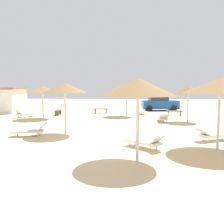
% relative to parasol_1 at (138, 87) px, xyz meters
% --- Properties ---
extents(ground_plane, '(80.00, 80.00, 0.00)m').
position_rel_parasol_1_xyz_m(ground_plane, '(-1.18, 2.86, -2.71)').
color(ground_plane, beige).
extents(parasol_1, '(2.74, 2.74, 3.04)m').
position_rel_parasol_1_xyz_m(parasol_1, '(0.00, 0.00, 0.00)').
color(parasol_1, silver).
rests_on(parasol_1, ground).
extents(parasol_3, '(2.26, 2.26, 2.80)m').
position_rel_parasol_1_xyz_m(parasol_3, '(4.45, 10.23, -0.26)').
color(parasol_3, silver).
rests_on(parasol_3, ground).
extents(parasol_4, '(3.14, 3.14, 3.10)m').
position_rel_parasol_1_xyz_m(parasol_4, '(3.55, 1.79, 0.05)').
color(parasol_4, silver).
rests_on(parasol_4, ground).
extents(parasol_5, '(2.88, 2.88, 2.73)m').
position_rel_parasol_1_xyz_m(parasol_5, '(-7.27, 11.62, -0.26)').
color(parasol_5, silver).
rests_on(parasol_5, ground).
extents(parasol_6, '(2.47, 2.47, 2.94)m').
position_rel_parasol_1_xyz_m(parasol_6, '(-3.82, 5.04, -0.07)').
color(parasol_6, silver).
rests_on(parasol_6, ground).
extents(parasol_7, '(2.62, 2.62, 2.97)m').
position_rel_parasol_1_xyz_m(parasol_7, '(-0.21, 13.66, -0.01)').
color(parasol_7, silver).
rests_on(parasol_7, ground).
extents(lounger_1, '(1.83, 1.72, 0.75)m').
position_rel_parasol_1_xyz_m(lounger_1, '(0.46, 1.94, -2.39)').
color(lounger_1, silver).
rests_on(lounger_1, ground).
extents(lounger_3, '(0.67, 1.89, 0.74)m').
position_rel_parasol_1_xyz_m(lounger_3, '(2.54, 10.22, -2.39)').
color(lounger_3, silver).
rests_on(lounger_3, ground).
extents(lounger_4, '(2.01, 1.26, 0.64)m').
position_rel_parasol_1_xyz_m(lounger_4, '(4.06, 3.63, -2.40)').
color(lounger_4, silver).
rests_on(lounger_4, ground).
extents(lounger_5, '(1.69, 1.83, 0.78)m').
position_rel_parasol_1_xyz_m(lounger_5, '(-9.24, 12.49, -2.39)').
color(lounger_5, silver).
rests_on(lounger_5, ground).
extents(lounger_6, '(1.95, 0.88, 0.73)m').
position_rel_parasol_1_xyz_m(lounger_6, '(-5.61, 4.27, -2.39)').
color(lounger_6, silver).
rests_on(lounger_6, ground).
extents(lounger_7, '(1.12, 1.96, 0.79)m').
position_rel_parasol_1_xyz_m(lounger_7, '(1.27, 15.39, -2.39)').
color(lounger_7, silver).
rests_on(lounger_7, ground).
extents(bench_0, '(1.51, 0.46, 0.49)m').
position_rel_parasol_1_xyz_m(bench_0, '(-2.77, 15.84, -2.37)').
color(bench_0, brown).
rests_on(bench_0, ground).
extents(bench_1, '(0.42, 1.51, 0.49)m').
position_rel_parasol_1_xyz_m(bench_1, '(-6.67, 14.13, -2.37)').
color(bench_1, brown).
rests_on(bench_1, ground).
extents(bench_2, '(1.55, 0.66, 0.49)m').
position_rel_parasol_1_xyz_m(bench_2, '(4.24, 14.07, -2.37)').
color(bench_2, brown).
rests_on(bench_2, ground).
extents(parked_car, '(4.13, 2.25, 1.72)m').
position_rel_parasol_1_xyz_m(parked_car, '(3.60, 19.02, -1.89)').
color(parked_car, '#194C9E').
rests_on(parked_car, ground).
extents(beach_cabana, '(3.89, 4.18, 2.61)m').
position_rel_parasol_1_xyz_m(beach_cabana, '(-13.06, 16.55, -1.39)').
color(beach_cabana, white).
rests_on(beach_cabana, ground).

